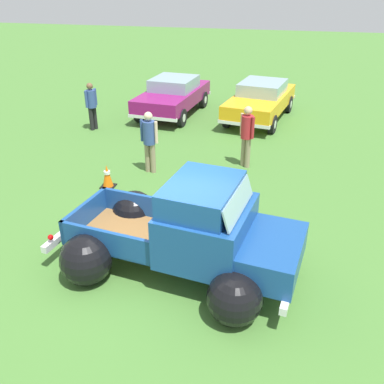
{
  "coord_description": "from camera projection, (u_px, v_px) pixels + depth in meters",
  "views": [
    {
      "loc": [
        1.87,
        -6.36,
        5.06
      ],
      "look_at": [
        0.0,
        1.44,
        0.91
      ],
      "focal_mm": 39.54,
      "sensor_mm": 36.0,
      "label": 1
    }
  ],
  "objects": [
    {
      "name": "spectator_2",
      "position": [
        149.0,
        138.0,
        11.69
      ],
      "size": [
        0.54,
        0.39,
        1.76
      ],
      "rotation": [
        0.0,
        0.0,
        1.42
      ],
      "color": "gray",
      "rests_on": "ground"
    },
    {
      "name": "lane_cone_0",
      "position": [
        107.0,
        176.0,
        11.15
      ],
      "size": [
        0.36,
        0.36,
        0.63
      ],
      "color": "black",
      "rests_on": "ground"
    },
    {
      "name": "vintage_pickup_truck",
      "position": [
        193.0,
        238.0,
        7.73
      ],
      "size": [
        4.83,
        3.25,
        1.96
      ],
      "rotation": [
        0.0,
        0.0,
        -0.14
      ],
      "color": "black",
      "rests_on": "ground"
    },
    {
      "name": "show_car_0",
      "position": [
        173.0,
        95.0,
        16.82
      ],
      "size": [
        2.28,
        4.37,
        1.43
      ],
      "rotation": [
        0.0,
        0.0,
        -1.66
      ],
      "color": "black",
      "rests_on": "ground"
    },
    {
      "name": "show_car_1",
      "position": [
        261.0,
        99.0,
        16.21
      ],
      "size": [
        2.57,
        4.66,
        1.43
      ],
      "rotation": [
        0.0,
        0.0,
        -1.74
      ],
      "color": "black",
      "rests_on": "ground"
    },
    {
      "name": "ground_plane",
      "position": [
        175.0,
        267.0,
        8.2
      ],
      "size": [
        80.0,
        80.0,
        0.0
      ],
      "primitive_type": "plane",
      "color": "#477A33"
    },
    {
      "name": "spectator_0",
      "position": [
        247.0,
        133.0,
        12.03
      ],
      "size": [
        0.48,
        0.48,
        1.8
      ],
      "rotation": [
        0.0,
        0.0,
        4.04
      ],
      "color": "gray",
      "rests_on": "ground"
    },
    {
      "name": "spectator_1",
      "position": [
        91.0,
        103.0,
        15.03
      ],
      "size": [
        0.44,
        0.53,
        1.69
      ],
      "rotation": [
        0.0,
        0.0,
        5.91
      ],
      "color": "black",
      "rests_on": "ground"
    }
  ]
}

